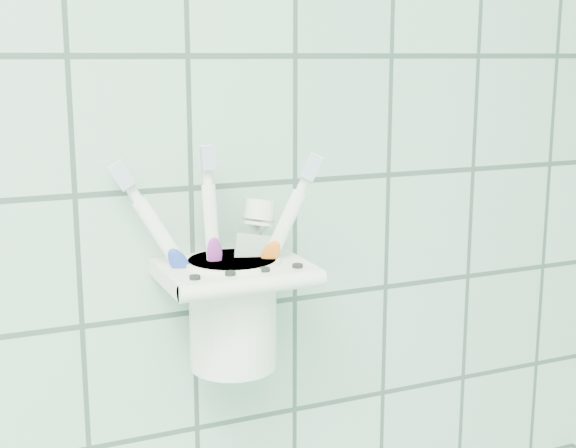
% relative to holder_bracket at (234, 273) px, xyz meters
% --- Properties ---
extents(holder_bracket, '(0.13, 0.10, 0.04)m').
position_rel_holder_bracket_xyz_m(holder_bracket, '(0.00, 0.00, 0.00)').
color(holder_bracket, white).
rests_on(holder_bracket, wall_back).
extents(cup, '(0.09, 0.09, 0.10)m').
position_rel_holder_bracket_xyz_m(cup, '(0.00, 0.00, -0.03)').
color(cup, white).
rests_on(cup, holder_bracket).
extents(toothbrush_pink, '(0.09, 0.05, 0.20)m').
position_rel_holder_bracket_xyz_m(toothbrush_pink, '(0.00, -0.01, 0.03)').
color(toothbrush_pink, white).
rests_on(toothbrush_pink, cup).
extents(toothbrush_blue, '(0.02, 0.03, 0.19)m').
position_rel_holder_bracket_xyz_m(toothbrush_blue, '(-0.01, -0.00, 0.02)').
color(toothbrush_blue, white).
rests_on(toothbrush_blue, cup).
extents(toothbrush_orange, '(0.08, 0.04, 0.20)m').
position_rel_holder_bracket_xyz_m(toothbrush_orange, '(-0.01, 0.01, 0.02)').
color(toothbrush_orange, white).
rests_on(toothbrush_orange, cup).
extents(toothpaste_tube, '(0.06, 0.04, 0.15)m').
position_rel_holder_bracket_xyz_m(toothpaste_tube, '(0.01, -0.00, 0.00)').
color(toothpaste_tube, silver).
rests_on(toothpaste_tube, cup).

